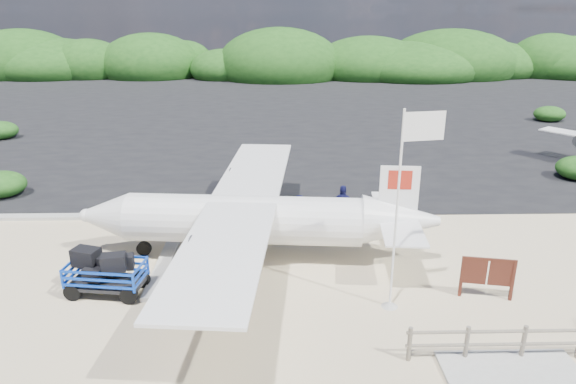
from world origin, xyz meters
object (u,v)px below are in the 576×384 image
signboard (484,298)px  crew_a (228,213)px  flagpole (389,306)px  crew_c (343,208)px  aircraft_large (426,142)px  baggage_cart (109,293)px  aircraft_small (203,104)px  crew_b (298,216)px

signboard → crew_a: crew_a is taller
flagpole → crew_a: (-5.44, 5.54, 0.93)m
signboard → flagpole: bearing=-161.2°
crew_c → aircraft_large: aircraft_large is taller
baggage_cart → crew_c: crew_c is taller
aircraft_large → aircraft_small: 23.51m
flagpole → signboard: 3.16m
crew_a → signboard: bearing=158.3°
crew_a → aircraft_small: bearing=-71.4°
crew_a → aircraft_large: size_ratio=0.12×
baggage_cart → aircraft_small: bearing=100.6°
crew_c → aircraft_small: bearing=-63.1°
crew_c → flagpole: bearing=106.0°
crew_a → crew_b: crew_a is taller
crew_c → aircraft_large: 16.72m
crew_c → aircraft_large: size_ratio=0.12×
signboard → aircraft_small: 38.47m
signboard → crew_b: (-5.76, 4.94, 0.87)m
crew_b → signboard: bearing=124.5°
flagpole → signboard: flagpole is taller
aircraft_small → flagpole: bearing=69.5°
baggage_cart → aircraft_small: aircraft_small is taller
crew_c → crew_b: bearing=25.8°
aircraft_large → flagpole: bearing=76.6°
crew_a → aircraft_small: crew_a is taller
signboard → aircraft_large: size_ratio=0.11×
crew_c → crew_a: bearing=13.7°
baggage_cart → crew_b: 7.75m
flagpole → crew_a: flagpole is taller
crew_b → aircraft_large: 18.14m
signboard → aircraft_small: bearing=122.1°
flagpole → crew_a: size_ratio=3.31×
crew_a → crew_b: bearing=-174.4°
crew_a → crew_c: crew_c is taller
crew_a → aircraft_large: bearing=-120.1°
flagpole → crew_b: flagpole is taller
signboard → aircraft_large: (3.83, 20.32, 0.00)m
flagpole → aircraft_small: bearing=106.3°
aircraft_large → crew_b: bearing=63.2°
aircraft_small → aircraft_large: bearing=101.6°
signboard → crew_c: size_ratio=0.90×
aircraft_large → aircraft_small: aircraft_large is taller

